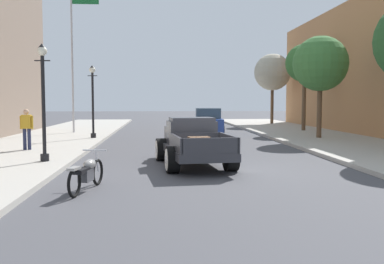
{
  "coord_description": "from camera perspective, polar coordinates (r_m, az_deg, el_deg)",
  "views": [
    {
      "loc": [
        -1.57,
        -13.34,
        2.17
      ],
      "look_at": [
        -0.41,
        2.41,
        1.0
      ],
      "focal_mm": 40.74,
      "sensor_mm": 36.0,
      "label": 1
    }
  ],
  "objects": [
    {
      "name": "ground_plane",
      "position": [
        13.61,
        2.47,
        -4.94
      ],
      "size": [
        140.0,
        140.0,
        0.0
      ],
      "primitive_type": "plane",
      "color": "#47474C"
    },
    {
      "name": "hotrod_truck_gunmetal",
      "position": [
        14.6,
        -0.01,
        -1.33
      ],
      "size": [
        2.56,
        5.07,
        1.58
      ],
      "color": "#333338",
      "rests_on": "ground"
    },
    {
      "name": "motorcycle_parked",
      "position": [
        10.68,
        -13.63,
        -5.2
      ],
      "size": [
        0.71,
        2.09,
        0.93
      ],
      "color": "black",
      "rests_on": "ground"
    },
    {
      "name": "car_background_blue",
      "position": [
        27.7,
        2.06,
        1.33
      ],
      "size": [
        2.04,
        4.38,
        1.65
      ],
      "color": "#284293",
      "rests_on": "ground"
    },
    {
      "name": "pedestrian_sidewalk_left",
      "position": [
        18.8,
        -20.83,
        0.65
      ],
      "size": [
        0.53,
        0.22,
        1.65
      ],
      "color": "#232847",
      "rests_on": "sidewalk_left"
    },
    {
      "name": "street_lamp_near",
      "position": [
        15.06,
        -18.9,
        4.83
      ],
      "size": [
        0.5,
        0.32,
        3.85
      ],
      "color": "black",
      "rests_on": "sidewalk_left"
    },
    {
      "name": "street_lamp_far",
      "position": [
        23.73,
        -12.87,
        4.65
      ],
      "size": [
        0.5,
        0.32,
        3.85
      ],
      "color": "black",
      "rests_on": "sidewalk_left"
    },
    {
      "name": "flagpole",
      "position": [
        28.16,
        -14.97,
        11.44
      ],
      "size": [
        1.74,
        0.16,
        9.16
      ],
      "color": "#B2B2B7",
      "rests_on": "sidewalk_left"
    },
    {
      "name": "street_tree_second",
      "position": [
        24.31,
        16.45,
        8.54
      ],
      "size": [
        2.93,
        2.93,
        5.4
      ],
      "color": "brown",
      "rests_on": "sidewalk_right"
    },
    {
      "name": "street_tree_third",
      "position": [
        29.89,
        14.53,
        8.67
      ],
      "size": [
        2.51,
        2.51,
        5.7
      ],
      "color": "brown",
      "rests_on": "sidewalk_right"
    },
    {
      "name": "street_tree_farthest",
      "position": [
        37.91,
        10.49,
        7.69
      ],
      "size": [
        3.1,
        3.1,
        5.92
      ],
      "color": "brown",
      "rests_on": "sidewalk_right"
    }
  ]
}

